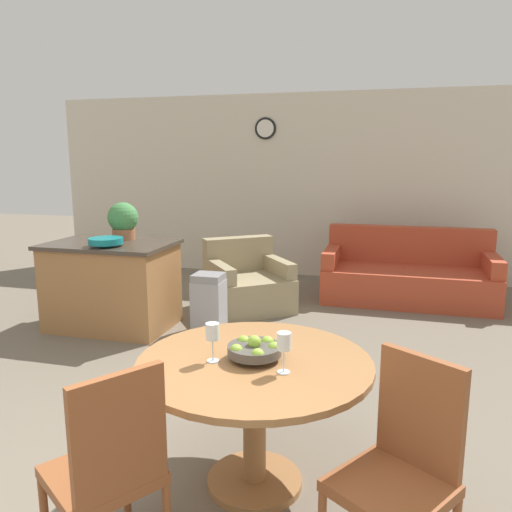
% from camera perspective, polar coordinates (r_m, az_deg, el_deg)
% --- Properties ---
extents(wall_back, '(8.00, 0.09, 2.70)m').
position_cam_1_polar(wall_back, '(7.54, 5.73, 7.93)').
color(wall_back, beige).
rests_on(wall_back, ground_plane).
extents(dining_table, '(1.23, 1.23, 0.72)m').
position_cam_1_polar(dining_table, '(2.72, -0.17, -14.93)').
color(dining_table, '#9E6B3D').
rests_on(dining_table, ground_plane).
extents(dining_chair_near_left, '(0.58, 0.58, 0.96)m').
position_cam_1_polar(dining_chair_near_left, '(2.29, -16.41, -21.95)').
color(dining_chair_near_left, brown).
rests_on(dining_chair_near_left, ground_plane).
extents(dining_chair_near_right, '(0.58, 0.58, 0.96)m').
position_cam_1_polar(dining_chair_near_right, '(2.30, 16.39, -21.65)').
color(dining_chair_near_right, brown).
rests_on(dining_chair_near_right, ground_plane).
extents(fruit_bowl, '(0.28, 0.28, 0.13)m').
position_cam_1_polar(fruit_bowl, '(2.63, -0.13, -10.60)').
color(fruit_bowl, '#4C4742').
rests_on(fruit_bowl, dining_table).
extents(wine_glass_left, '(0.07, 0.07, 0.21)m').
position_cam_1_polar(wine_glass_left, '(2.59, -5.00, -8.79)').
color(wine_glass_left, silver).
rests_on(wine_glass_left, dining_table).
extents(wine_glass_right, '(0.07, 0.07, 0.21)m').
position_cam_1_polar(wine_glass_right, '(2.45, 3.21, -9.92)').
color(wine_glass_right, silver).
rests_on(wine_glass_right, dining_table).
extents(kitchen_island, '(1.28, 0.87, 0.91)m').
position_cam_1_polar(kitchen_island, '(5.45, -16.11, -3.18)').
color(kitchen_island, '#9E6B3D').
rests_on(kitchen_island, ground_plane).
extents(teal_bowl, '(0.34, 0.34, 0.08)m').
position_cam_1_polar(teal_bowl, '(5.12, -16.79, 1.64)').
color(teal_bowl, '#147A7F').
rests_on(teal_bowl, kitchen_island).
extents(potted_plant, '(0.32, 0.32, 0.40)m').
position_cam_1_polar(potted_plant, '(5.52, -14.95, 3.98)').
color(potted_plant, '#A36642').
rests_on(potted_plant, kitchen_island).
extents(trash_bin, '(0.31, 0.28, 0.61)m').
position_cam_1_polar(trash_bin, '(5.14, -5.41, -5.39)').
color(trash_bin, '#9E9EA3').
rests_on(trash_bin, ground_plane).
extents(couch, '(2.06, 1.02, 0.89)m').
position_cam_1_polar(couch, '(6.56, 16.93, -2.25)').
color(couch, '#B24228').
rests_on(couch, ground_plane).
extents(armchair, '(1.23, 1.24, 0.81)m').
position_cam_1_polar(armchair, '(5.94, -1.00, -3.32)').
color(armchair, '#998966').
rests_on(armchair, ground_plane).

